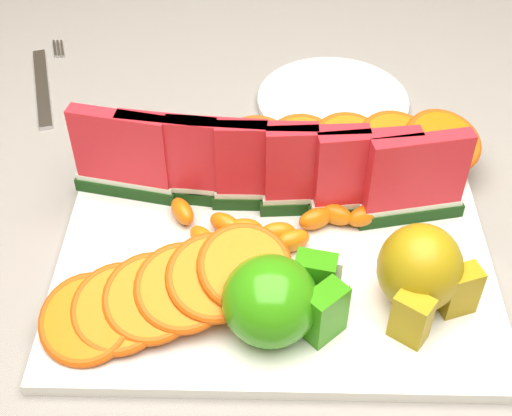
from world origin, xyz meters
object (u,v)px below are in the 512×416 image
apple_cluster (279,300)px  platter (275,255)px  fork (44,83)px  side_plate (333,101)px  pear_cluster (422,272)px

apple_cluster → platter: bearing=92.0°
fork → side_plate: bearing=-5.5°
platter → side_plate: (0.07, 0.25, -0.00)m
platter → fork: bearing=135.1°
pear_cluster → side_plate: bearing=99.8°
platter → fork: size_ratio=2.07×
pear_cluster → fork: pear_cluster is taller
side_plate → fork: 0.36m
platter → fork: platter is taller
platter → fork: 0.40m
pear_cluster → side_plate: (-0.05, 0.31, -0.05)m
apple_cluster → side_plate: 0.34m
platter → side_plate: size_ratio=2.05×
apple_cluster → side_plate: size_ratio=0.59×
side_plate → fork: size_ratio=1.01×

